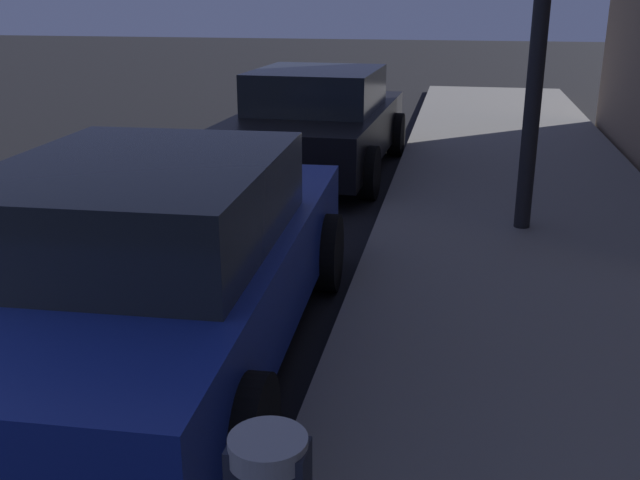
{
  "coord_description": "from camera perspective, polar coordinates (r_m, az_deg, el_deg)",
  "views": [
    {
      "loc": [
        4.8,
        -1.21,
        2.41
      ],
      "look_at": [
        4.1,
        2.41,
        1.16
      ],
      "focal_mm": 40.99,
      "sensor_mm": 36.0,
      "label": 1
    }
  ],
  "objects": [
    {
      "name": "car_black",
      "position": [
        10.33,
        -0.19,
        9.18
      ],
      "size": [
        2.22,
        4.28,
        1.43
      ],
      "color": "black",
      "rests_on": "ground"
    },
    {
      "name": "car_blue",
      "position": [
        4.99,
        -12.82,
        -1.69
      ],
      "size": [
        2.25,
        4.49,
        1.43
      ],
      "color": "navy",
      "rests_on": "ground"
    }
  ]
}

